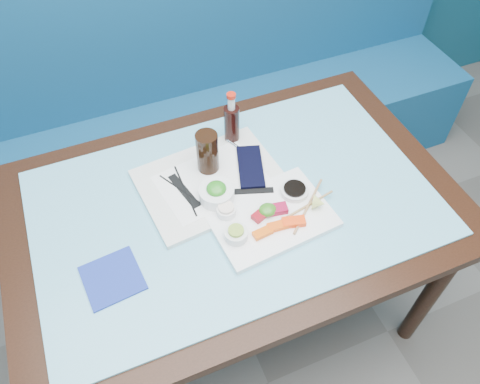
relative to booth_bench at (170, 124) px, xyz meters
name	(u,v)px	position (x,y,z in m)	size (l,w,h in m)	color
booth_bench	(170,124)	(0.00, 0.00, 0.00)	(3.00, 0.56, 1.17)	navy
dining_table	(234,219)	(0.00, -0.84, 0.29)	(1.40, 0.90, 0.75)	black
glass_top	(234,202)	(0.00, -0.84, 0.38)	(1.22, 0.76, 0.01)	#65B0CA
sashimi_plate	(270,217)	(0.08, -0.94, 0.39)	(0.36, 0.25, 0.02)	white
salmon_left	(263,233)	(0.03, -1.00, 0.41)	(0.06, 0.03, 0.01)	#EB5809
salmon_mid	(278,226)	(0.08, -0.99, 0.41)	(0.06, 0.03, 0.01)	#F24E09
salmon_right	(294,222)	(0.13, -1.00, 0.41)	(0.07, 0.03, 0.02)	#FF3D0A
tuna_left	(261,215)	(0.05, -0.94, 0.41)	(0.05, 0.03, 0.02)	maroon
tuna_right	(277,209)	(0.10, -0.94, 0.41)	(0.06, 0.04, 0.02)	maroon
seaweed_garnish	(268,210)	(0.07, -0.93, 0.42)	(0.05, 0.05, 0.03)	#31741A
ramekin_wasabi	(236,234)	(-0.05, -0.98, 0.42)	(0.07, 0.07, 0.03)	silver
wasabi_fill	(236,230)	(-0.05, -0.98, 0.43)	(0.05, 0.05, 0.01)	#88A936
ramekin_ginger	(226,211)	(-0.04, -0.89, 0.41)	(0.06, 0.06, 0.02)	white
ginger_fill	(226,208)	(-0.04, -0.89, 0.43)	(0.05, 0.05, 0.01)	beige
soy_dish	(294,191)	(0.18, -0.89, 0.41)	(0.09, 0.09, 0.02)	silver
soy_fill	(295,188)	(0.18, -0.89, 0.42)	(0.07, 0.07, 0.01)	black
lemon_wedge	(319,203)	(0.22, -0.97, 0.42)	(0.05, 0.05, 0.04)	#DFE86E
chopstick_sleeve	(252,191)	(0.06, -0.84, 0.40)	(0.14, 0.02, 0.00)	black
wooden_chopstick_a	(305,207)	(0.19, -0.96, 0.41)	(0.01, 0.01, 0.21)	#997648
wooden_chopstick_b	(308,206)	(0.20, -0.96, 0.41)	(0.01, 0.01, 0.23)	#A3764C
serving_tray	(212,182)	(-0.04, -0.74, 0.39)	(0.44, 0.33, 0.02)	silver
paper_placemat	(212,180)	(-0.04, -0.74, 0.40)	(0.32, 0.23, 0.00)	white
seaweed_bowl	(217,194)	(-0.05, -0.82, 0.42)	(0.11, 0.11, 0.04)	white
seaweed_salad	(216,189)	(-0.05, -0.82, 0.45)	(0.06, 0.06, 0.03)	#267B1C
cola_glass	(207,152)	(-0.03, -0.69, 0.47)	(0.07, 0.07, 0.14)	black
navy_pouch	(250,167)	(0.10, -0.74, 0.41)	(0.08, 0.18, 0.01)	black
fork	(237,147)	(0.09, -0.64, 0.41)	(0.01, 0.01, 0.09)	white
black_chopstick_a	(183,191)	(-0.14, -0.75, 0.40)	(0.01, 0.01, 0.20)	black
black_chopstick_b	(185,190)	(-0.13, -0.75, 0.40)	(0.01, 0.01, 0.22)	black
tray_sleeve	(184,191)	(-0.13, -0.75, 0.40)	(0.03, 0.16, 0.00)	black
cola_bottle_body	(232,125)	(0.09, -0.59, 0.46)	(0.05, 0.05, 0.15)	black
cola_bottle_neck	(231,103)	(0.09, -0.59, 0.55)	(0.02, 0.02, 0.05)	silver
cola_bottle_cap	(231,96)	(0.09, -0.59, 0.58)	(0.03, 0.03, 0.01)	red
blue_napkin	(112,278)	(-0.41, -0.96, 0.39)	(0.15, 0.15, 0.01)	navy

